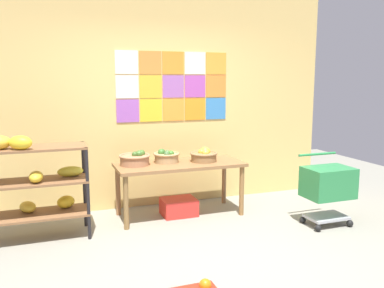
{
  "coord_description": "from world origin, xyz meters",
  "views": [
    {
      "loc": [
        -1.4,
        -3.36,
        1.71
      ],
      "look_at": [
        0.15,
        0.91,
        0.99
      ],
      "focal_mm": 37.85,
      "sensor_mm": 36.0,
      "label": 1
    }
  ],
  "objects_px": {
    "display_table": "(180,169)",
    "fruit_basket_back_left": "(135,159)",
    "fruit_basket_centre": "(204,155)",
    "fruit_basket_left": "(166,156)",
    "shopping_cart": "(328,185)",
    "banana_shelf_unit": "(35,177)",
    "produce_crate_under_table": "(179,207)"
  },
  "relations": [
    {
      "from": "display_table",
      "to": "fruit_basket_back_left",
      "type": "height_order",
      "value": "fruit_basket_back_left"
    },
    {
      "from": "display_table",
      "to": "fruit_basket_back_left",
      "type": "xyz_separation_m",
      "value": [
        -0.55,
        0.08,
        0.16
      ]
    },
    {
      "from": "fruit_basket_centre",
      "to": "fruit_basket_left",
      "type": "bearing_deg",
      "value": 168.43
    },
    {
      "from": "fruit_basket_back_left",
      "to": "fruit_basket_left",
      "type": "xyz_separation_m",
      "value": [
        0.4,
        0.02,
        0.0
      ]
    },
    {
      "from": "fruit_basket_centre",
      "to": "fruit_basket_back_left",
      "type": "bearing_deg",
      "value": 175.1
    },
    {
      "from": "display_table",
      "to": "shopping_cart",
      "type": "bearing_deg",
      "value": -31.62
    },
    {
      "from": "banana_shelf_unit",
      "to": "produce_crate_under_table",
      "type": "xyz_separation_m",
      "value": [
        1.68,
        0.2,
        -0.58
      ]
    },
    {
      "from": "fruit_basket_left",
      "to": "produce_crate_under_table",
      "type": "distance_m",
      "value": 0.67
    },
    {
      "from": "shopping_cart",
      "to": "fruit_basket_left",
      "type": "bearing_deg",
      "value": 137.5
    },
    {
      "from": "fruit_basket_back_left",
      "to": "produce_crate_under_table",
      "type": "xyz_separation_m",
      "value": [
        0.53,
        -0.08,
        -0.65
      ]
    },
    {
      "from": "fruit_basket_back_left",
      "to": "fruit_basket_left",
      "type": "height_order",
      "value": "fruit_basket_back_left"
    },
    {
      "from": "fruit_basket_back_left",
      "to": "produce_crate_under_table",
      "type": "relative_size",
      "value": 0.89
    },
    {
      "from": "fruit_basket_left",
      "to": "produce_crate_under_table",
      "type": "height_order",
      "value": "fruit_basket_left"
    },
    {
      "from": "display_table",
      "to": "fruit_basket_back_left",
      "type": "relative_size",
      "value": 4.19
    },
    {
      "from": "fruit_basket_back_left",
      "to": "fruit_basket_centre",
      "type": "distance_m",
      "value": 0.88
    },
    {
      "from": "display_table",
      "to": "shopping_cart",
      "type": "distance_m",
      "value": 1.79
    },
    {
      "from": "produce_crate_under_table",
      "to": "banana_shelf_unit",
      "type": "bearing_deg",
      "value": -173.07
    },
    {
      "from": "fruit_basket_left",
      "to": "produce_crate_under_table",
      "type": "bearing_deg",
      "value": -37.08
    },
    {
      "from": "banana_shelf_unit",
      "to": "fruit_basket_back_left",
      "type": "relative_size",
      "value": 3.03
    },
    {
      "from": "produce_crate_under_table",
      "to": "shopping_cart",
      "type": "xyz_separation_m",
      "value": [
        1.54,
        -0.94,
        0.38
      ]
    },
    {
      "from": "shopping_cart",
      "to": "display_table",
      "type": "bearing_deg",
      "value": 137.76
    },
    {
      "from": "shopping_cart",
      "to": "fruit_basket_back_left",
      "type": "bearing_deg",
      "value": 143.28
    },
    {
      "from": "banana_shelf_unit",
      "to": "shopping_cart",
      "type": "bearing_deg",
      "value": -12.88
    },
    {
      "from": "fruit_basket_centre",
      "to": "shopping_cart",
      "type": "distance_m",
      "value": 1.54
    },
    {
      "from": "display_table",
      "to": "produce_crate_under_table",
      "type": "relative_size",
      "value": 3.72
    },
    {
      "from": "banana_shelf_unit",
      "to": "fruit_basket_left",
      "type": "distance_m",
      "value": 1.58
    },
    {
      "from": "banana_shelf_unit",
      "to": "fruit_basket_centre",
      "type": "xyz_separation_m",
      "value": [
        2.02,
        0.2,
        0.07
      ]
    },
    {
      "from": "banana_shelf_unit",
      "to": "shopping_cart",
      "type": "relative_size",
      "value": 1.39
    },
    {
      "from": "fruit_basket_left",
      "to": "fruit_basket_back_left",
      "type": "bearing_deg",
      "value": -176.94
    },
    {
      "from": "banana_shelf_unit",
      "to": "shopping_cart",
      "type": "height_order",
      "value": "banana_shelf_unit"
    },
    {
      "from": "fruit_basket_back_left",
      "to": "produce_crate_under_table",
      "type": "distance_m",
      "value": 0.84
    },
    {
      "from": "fruit_basket_left",
      "to": "display_table",
      "type": "bearing_deg",
      "value": -34.59
    }
  ]
}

